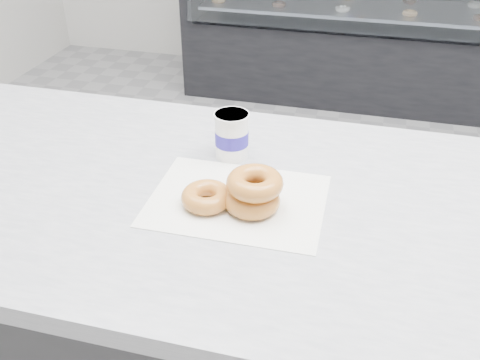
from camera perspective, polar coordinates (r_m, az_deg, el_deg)
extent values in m
plane|color=gray|center=(2.09, 9.62, -13.84)|extent=(5.00, 5.00, 0.00)
cube|color=#B4B4B8|center=(1.05, 10.28, -4.06)|extent=(3.06, 0.76, 0.04)
cube|color=black|center=(3.76, 13.66, 12.48)|extent=(2.40, 0.70, 0.50)
cube|color=silver|center=(3.67, 14.35, 17.30)|extent=(2.20, 0.55, 0.02)
cube|color=silver|center=(1.05, -0.29, -2.16)|extent=(0.34, 0.26, 0.00)
torus|color=#B77132|center=(1.03, -3.58, -1.81)|extent=(0.10, 0.10, 0.03)
torus|color=#B77132|center=(1.02, 1.30, -2.14)|extent=(0.11, 0.11, 0.04)
torus|color=#B77132|center=(1.00, 1.59, -0.31)|extent=(0.15, 0.15, 0.04)
cylinder|color=white|center=(1.17, -0.89, 4.78)|extent=(0.08, 0.08, 0.10)
cylinder|color=white|center=(1.15, -0.91, 6.96)|extent=(0.08, 0.08, 0.01)
cylinder|color=#251B98|center=(1.17, -0.89, 4.58)|extent=(0.08, 0.08, 0.03)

